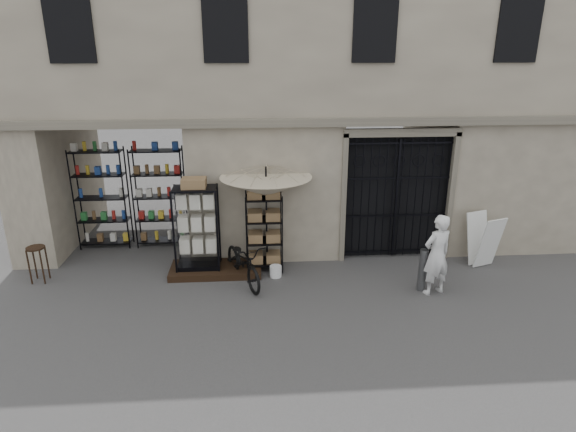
{
  "coord_description": "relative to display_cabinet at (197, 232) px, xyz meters",
  "views": [
    {
      "loc": [
        -1.48,
        -8.26,
        4.73
      ],
      "look_at": [
        -0.8,
        1.4,
        1.35
      ],
      "focal_mm": 30.0,
      "sensor_mm": 36.0,
      "label": 1
    }
  ],
  "objects": [
    {
      "name": "ground",
      "position": [
        2.76,
        -1.57,
        -0.97
      ],
      "size": [
        80.0,
        80.0,
        0.0
      ],
      "primitive_type": "plane",
      "color": "black",
      "rests_on": "ground"
    },
    {
      "name": "step_platform",
      "position": [
        0.36,
        -0.02,
        -0.89
      ],
      "size": [
        2.0,
        0.9,
        0.15
      ],
      "primitive_type": "cube",
      "color": "black",
      "rests_on": "ground"
    },
    {
      "name": "iron_gate",
      "position": [
        4.51,
        0.7,
        0.53
      ],
      "size": [
        2.5,
        0.21,
        3.0
      ],
      "color": "black",
      "rests_on": "ground"
    },
    {
      "name": "shopkeeper",
      "position": [
        4.86,
        -1.28,
        -0.97
      ],
      "size": [
        1.14,
        1.8,
        0.4
      ],
      "primitive_type": "imported",
      "rotation": [
        0.0,
        0.0,
        3.48
      ],
      "color": "silver",
      "rests_on": "ground"
    },
    {
      "name": "white_bucket",
      "position": [
        1.68,
        -0.31,
        -0.84
      ],
      "size": [
        0.26,
        0.26,
        0.25
      ],
      "primitive_type": "cylinder",
      "rotation": [
        0.0,
        0.0,
        0.02
      ],
      "color": "white",
      "rests_on": "ground"
    },
    {
      "name": "shop_shelving",
      "position": [
        -1.79,
        1.73,
        0.28
      ],
      "size": [
        2.7,
        0.5,
        2.5
      ],
      "primitive_type": "cube",
      "color": "black",
      "rests_on": "ground"
    },
    {
      "name": "bicycle",
      "position": [
        0.99,
        -0.53,
        -0.97
      ],
      "size": [
        0.93,
        1.1,
        1.78
      ],
      "primitive_type": "imported",
      "rotation": [
        0.0,
        0.0,
        0.39
      ],
      "color": "black",
      "rests_on": "ground"
    },
    {
      "name": "shop_recess",
      "position": [
        -1.74,
        1.23,
        0.53
      ],
      "size": [
        3.0,
        1.7,
        3.0
      ],
      "primitive_type": "cube",
      "color": "black",
      "rests_on": "ground"
    },
    {
      "name": "wire_rack",
      "position": [
        1.46,
        0.12,
        -0.09
      ],
      "size": [
        0.84,
        0.65,
        1.78
      ],
      "rotation": [
        0.0,
        0.0,
        0.12
      ],
      "color": "black",
      "rests_on": "ground"
    },
    {
      "name": "market_umbrella",
      "position": [
        1.51,
        0.17,
        1.07
      ],
      "size": [
        2.17,
        2.19,
        2.83
      ],
      "rotation": [
        0.0,
        0.0,
        -0.3
      ],
      "color": "black",
      "rests_on": "ground"
    },
    {
      "name": "main_building",
      "position": [
        2.76,
        2.43,
        3.53
      ],
      "size": [
        14.0,
        4.0,
        9.0
      ],
      "primitive_type": "cube",
      "color": "gray",
      "rests_on": "ground"
    },
    {
      "name": "wooden_stool",
      "position": [
        -3.36,
        -0.18,
        -0.55
      ],
      "size": [
        0.48,
        0.48,
        0.79
      ],
      "rotation": [
        0.0,
        0.0,
        0.34
      ],
      "color": "black",
      "rests_on": "ground"
    },
    {
      "name": "steel_bollard",
      "position": [
        4.66,
        -1.14,
        -0.52
      ],
      "size": [
        0.17,
        0.17,
        0.9
      ],
      "primitive_type": "cylinder",
      "rotation": [
        0.0,
        0.0,
        -0.04
      ],
      "color": "#56585A",
      "rests_on": "ground"
    },
    {
      "name": "display_cabinet",
      "position": [
        0.0,
        0.0,
        0.0
      ],
      "size": [
        0.92,
        0.58,
        1.97
      ],
      "rotation": [
        0.0,
        0.0,
        -0.02
      ],
      "color": "black",
      "rests_on": "step_platform"
    },
    {
      "name": "easel_sign",
      "position": [
        6.42,
        -0.06,
        -0.35
      ],
      "size": [
        0.76,
        0.81,
        1.2
      ],
      "rotation": [
        0.0,
        0.0,
        0.35
      ],
      "color": "silver",
      "rests_on": "ground"
    }
  ]
}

